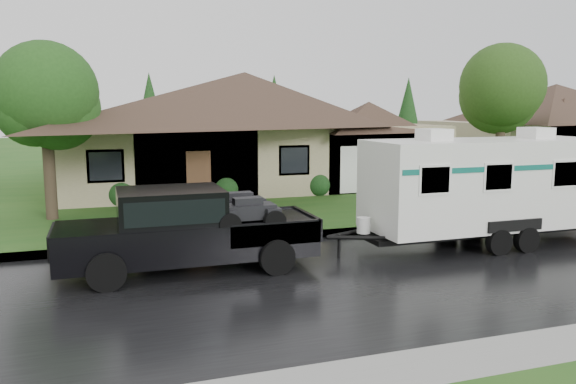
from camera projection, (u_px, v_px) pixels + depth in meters
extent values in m
plane|color=#24541A|center=(302.00, 258.00, 15.03)|extent=(140.00, 140.00, 0.00)
cube|color=black|center=(331.00, 279.00, 13.16)|extent=(140.00, 8.00, 0.01)
cube|color=gray|center=(277.00, 237.00, 17.13)|extent=(140.00, 0.50, 0.15)
cube|color=#24541A|center=(204.00, 184.00, 29.09)|extent=(140.00, 26.00, 0.15)
cube|color=tan|center=(246.00, 154.00, 28.55)|extent=(18.00, 10.00, 3.00)
pyramid|color=#38291F|center=(245.00, 72.00, 27.94)|extent=(19.44, 10.80, 2.60)
cube|color=tan|center=(368.00, 159.00, 27.45)|extent=(5.76, 4.00, 2.70)
cube|color=tan|center=(552.00, 145.00, 35.28)|extent=(14.00, 9.00, 3.00)
pyramid|color=#38291F|center=(557.00, 84.00, 34.72)|extent=(15.12, 9.72, 2.30)
cylinder|color=#382B1E|center=(50.00, 183.00, 19.37)|extent=(0.40, 0.40, 2.52)
sphere|color=#28591D|center=(45.00, 102.00, 18.95)|extent=(3.49, 3.49, 3.49)
cylinder|color=#382B1E|center=(499.00, 158.00, 26.83)|extent=(0.43, 0.43, 2.88)
sphere|color=#31591C|center=(503.00, 92.00, 26.36)|extent=(3.97, 3.97, 3.97)
sphere|color=#143814|center=(121.00, 192.00, 22.31)|extent=(1.00, 1.00, 1.00)
sphere|color=#143814|center=(225.00, 188.00, 23.63)|extent=(1.00, 1.00, 1.00)
sphere|color=#143814|center=(318.00, 184.00, 24.95)|extent=(1.00, 1.00, 1.00)
sphere|color=#143814|center=(401.00, 180.00, 26.26)|extent=(1.00, 1.00, 1.00)
cube|color=black|center=(189.00, 239.00, 13.76)|extent=(6.16, 2.05, 0.88)
cube|color=black|center=(91.00, 234.00, 13.02)|extent=(1.64, 2.00, 0.36)
cube|color=black|center=(171.00, 208.00, 13.52)|extent=(2.47, 1.93, 0.92)
cube|color=black|center=(171.00, 206.00, 13.51)|extent=(2.26, 1.97, 0.57)
cube|color=black|center=(265.00, 225.00, 14.35)|extent=(2.26, 1.95, 0.06)
cylinder|color=black|center=(106.00, 272.00, 12.26)|extent=(0.86, 0.33, 0.86)
cylinder|color=black|center=(105.00, 250.00, 14.15)|extent=(0.86, 0.33, 0.86)
cylinder|color=black|center=(277.00, 257.00, 13.49)|extent=(0.86, 0.33, 0.86)
cylinder|color=black|center=(255.00, 239.00, 15.38)|extent=(0.86, 0.33, 0.86)
cube|color=white|center=(487.00, 183.00, 16.34)|extent=(7.19, 2.47, 2.52)
cube|color=black|center=(485.00, 230.00, 16.55)|extent=(7.60, 1.23, 0.14)
cube|color=#0D5F53|center=(488.00, 164.00, 16.26)|extent=(7.05, 2.49, 0.14)
cube|color=white|center=(434.00, 135.00, 15.55)|extent=(0.72, 0.82, 0.33)
cube|color=white|center=(536.00, 133.00, 16.64)|extent=(0.72, 0.82, 0.33)
cylinder|color=black|center=(499.00, 242.00, 15.27)|extent=(0.72, 0.25, 0.72)
cylinder|color=black|center=(447.00, 225.00, 17.55)|extent=(0.72, 0.25, 0.72)
cylinder|color=black|center=(527.00, 240.00, 15.56)|extent=(0.72, 0.25, 0.72)
cylinder|color=black|center=(472.00, 223.00, 17.84)|extent=(0.72, 0.25, 0.72)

